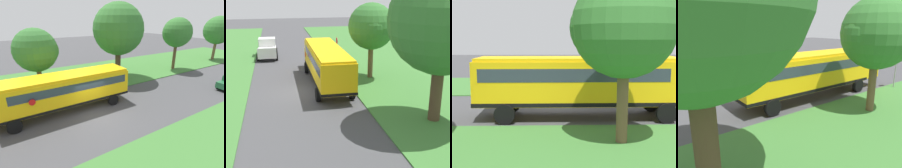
% 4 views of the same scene
% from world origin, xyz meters
% --- Properties ---
extents(ground_plane, '(120.00, 120.00, 0.00)m').
position_xyz_m(ground_plane, '(0.00, 0.00, 0.00)').
color(ground_plane, '#424244').
extents(grass_far_side, '(10.00, 80.00, 0.07)m').
position_xyz_m(grass_far_side, '(9.00, 0.00, 0.04)').
color(grass_far_side, '#3D7533').
rests_on(grass_far_side, ground).
extents(school_bus, '(2.84, 12.42, 3.16)m').
position_xyz_m(school_bus, '(-2.24, -1.78, 1.92)').
color(school_bus, yellow).
rests_on(school_bus, ground).
extents(oak_tree_beside_bus, '(4.01, 4.06, 6.60)m').
position_xyz_m(oak_tree_beside_bus, '(-6.38, -2.70, 4.56)').
color(oak_tree_beside_bus, brown).
rests_on(oak_tree_beside_bus, ground).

